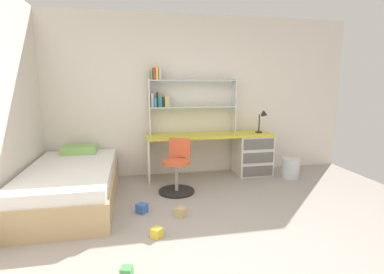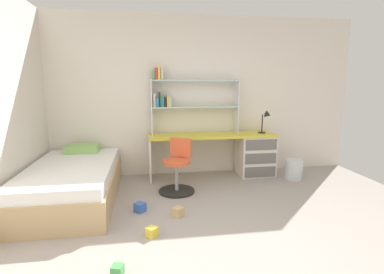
{
  "view_description": "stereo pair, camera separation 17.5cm",
  "coord_description": "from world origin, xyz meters",
  "px_view_note": "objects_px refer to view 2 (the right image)",
  "views": [
    {
      "loc": [
        -0.96,
        -2.32,
        1.56
      ],
      "look_at": [
        -0.15,
        1.68,
        0.82
      ],
      "focal_mm": 27.67,
      "sensor_mm": 36.0,
      "label": 1
    },
    {
      "loc": [
        -0.79,
        -2.35,
        1.56
      ],
      "look_at": [
        -0.15,
        1.68,
        0.82
      ],
      "focal_mm": 27.67,
      "sensor_mm": 36.0,
      "label": 2
    }
  ],
  "objects_px": {
    "desk_lamp": "(267,118)",
    "toy_block_blue_1": "(140,207)",
    "waste_bin": "(294,169)",
    "bookshelf_hutch": "(183,96)",
    "toy_block_natural_2": "(178,212)",
    "toy_block_yellow_0": "(152,232)",
    "swivel_chair": "(177,172)",
    "toy_block_green_3": "(117,270)",
    "desk": "(244,152)",
    "bed_platform": "(72,183)"
  },
  "relations": [
    {
      "from": "desk_lamp",
      "to": "toy_block_blue_1",
      "type": "relative_size",
      "value": 3.33
    },
    {
      "from": "waste_bin",
      "to": "bookshelf_hutch",
      "type": "bearing_deg",
      "value": 163.92
    },
    {
      "from": "desk_lamp",
      "to": "toy_block_natural_2",
      "type": "distance_m",
      "value": 2.37
    },
    {
      "from": "waste_bin",
      "to": "toy_block_yellow_0",
      "type": "distance_m",
      "value": 2.81
    },
    {
      "from": "desk_lamp",
      "to": "toy_block_blue_1",
      "type": "distance_m",
      "value": 2.6
    },
    {
      "from": "bookshelf_hutch",
      "to": "waste_bin",
      "type": "distance_m",
      "value": 2.19
    },
    {
      "from": "toy_block_blue_1",
      "to": "toy_block_natural_2",
      "type": "relative_size",
      "value": 1.04
    },
    {
      "from": "swivel_chair",
      "to": "toy_block_blue_1",
      "type": "bearing_deg",
      "value": -130.11
    },
    {
      "from": "bookshelf_hutch",
      "to": "swivel_chair",
      "type": "distance_m",
      "value": 1.32
    },
    {
      "from": "desk_lamp",
      "to": "toy_block_green_3",
      "type": "bearing_deg",
      "value": -133.19
    },
    {
      "from": "toy_block_blue_1",
      "to": "desk",
      "type": "bearing_deg",
      "value": 35.54
    },
    {
      "from": "toy_block_green_3",
      "to": "waste_bin",
      "type": "bearing_deg",
      "value": 38.51
    },
    {
      "from": "swivel_chair",
      "to": "toy_block_yellow_0",
      "type": "relative_size",
      "value": 7.68
    },
    {
      "from": "desk",
      "to": "waste_bin",
      "type": "relative_size",
      "value": 6.33
    },
    {
      "from": "toy_block_yellow_0",
      "to": "waste_bin",
      "type": "bearing_deg",
      "value": 32.74
    },
    {
      "from": "toy_block_blue_1",
      "to": "bookshelf_hutch",
      "type": "bearing_deg",
      "value": 62.69
    },
    {
      "from": "desk",
      "to": "swivel_chair",
      "type": "distance_m",
      "value": 1.38
    },
    {
      "from": "toy_block_yellow_0",
      "to": "toy_block_green_3",
      "type": "height_order",
      "value": "toy_block_yellow_0"
    },
    {
      "from": "toy_block_blue_1",
      "to": "toy_block_green_3",
      "type": "height_order",
      "value": "toy_block_blue_1"
    },
    {
      "from": "swivel_chair",
      "to": "toy_block_natural_2",
      "type": "bearing_deg",
      "value": -95.69
    },
    {
      "from": "bookshelf_hutch",
      "to": "bed_platform",
      "type": "relative_size",
      "value": 0.72
    },
    {
      "from": "desk",
      "to": "toy_block_blue_1",
      "type": "height_order",
      "value": "desk"
    },
    {
      "from": "waste_bin",
      "to": "toy_block_yellow_0",
      "type": "bearing_deg",
      "value": -147.26
    },
    {
      "from": "desk",
      "to": "desk_lamp",
      "type": "bearing_deg",
      "value": -7.61
    },
    {
      "from": "desk",
      "to": "toy_block_yellow_0",
      "type": "relative_size",
      "value": 21.05
    },
    {
      "from": "toy_block_blue_1",
      "to": "toy_block_yellow_0",
      "type": "bearing_deg",
      "value": -78.19
    },
    {
      "from": "toy_block_yellow_0",
      "to": "toy_block_natural_2",
      "type": "bearing_deg",
      "value": 53.02
    },
    {
      "from": "waste_bin",
      "to": "toy_block_green_3",
      "type": "height_order",
      "value": "waste_bin"
    },
    {
      "from": "desk",
      "to": "swivel_chair",
      "type": "xyz_separation_m",
      "value": [
        -1.22,
        -0.62,
        -0.11
      ]
    },
    {
      "from": "bookshelf_hutch",
      "to": "toy_block_blue_1",
      "type": "height_order",
      "value": "bookshelf_hutch"
    },
    {
      "from": "waste_bin",
      "to": "toy_block_yellow_0",
      "type": "xyz_separation_m",
      "value": [
        -2.36,
        -1.52,
        -0.12
      ]
    },
    {
      "from": "desk_lamp",
      "to": "toy_block_green_3",
      "type": "relative_size",
      "value": 4.23
    },
    {
      "from": "bookshelf_hutch",
      "to": "bed_platform",
      "type": "distance_m",
      "value": 2.16
    },
    {
      "from": "bed_platform",
      "to": "toy_block_yellow_0",
      "type": "xyz_separation_m",
      "value": [
        1.03,
        -1.14,
        -0.2
      ]
    },
    {
      "from": "desk_lamp",
      "to": "toy_block_yellow_0",
      "type": "relative_size",
      "value": 3.82
    },
    {
      "from": "bed_platform",
      "to": "toy_block_natural_2",
      "type": "bearing_deg",
      "value": -27.82
    },
    {
      "from": "bookshelf_hutch",
      "to": "toy_block_blue_1",
      "type": "relative_size",
      "value": 12.77
    },
    {
      "from": "desk",
      "to": "bed_platform",
      "type": "relative_size",
      "value": 1.03
    },
    {
      "from": "waste_bin",
      "to": "swivel_chair",
      "type": "bearing_deg",
      "value": -172.41
    },
    {
      "from": "waste_bin",
      "to": "desk",
      "type": "bearing_deg",
      "value": 153.79
    },
    {
      "from": "bed_platform",
      "to": "toy_block_blue_1",
      "type": "distance_m",
      "value": 1.05
    },
    {
      "from": "bed_platform",
      "to": "toy_block_yellow_0",
      "type": "height_order",
      "value": "bed_platform"
    },
    {
      "from": "waste_bin",
      "to": "toy_block_natural_2",
      "type": "relative_size",
      "value": 3.02
    },
    {
      "from": "swivel_chair",
      "to": "toy_block_green_3",
      "type": "relative_size",
      "value": 8.5
    },
    {
      "from": "desk_lamp",
      "to": "toy_block_green_3",
      "type": "height_order",
      "value": "desk_lamp"
    },
    {
      "from": "swivel_chair",
      "to": "toy_block_yellow_0",
      "type": "xyz_separation_m",
      "value": [
        -0.4,
        -1.26,
        -0.25
      ]
    },
    {
      "from": "bookshelf_hutch",
      "to": "waste_bin",
      "type": "xyz_separation_m",
      "value": [
        1.77,
        -0.51,
        -1.19
      ]
    },
    {
      "from": "desk",
      "to": "swivel_chair",
      "type": "bearing_deg",
      "value": -153.06
    },
    {
      "from": "waste_bin",
      "to": "bed_platform",
      "type": "bearing_deg",
      "value": -173.58
    },
    {
      "from": "desk_lamp",
      "to": "toy_block_blue_1",
      "type": "bearing_deg",
      "value": -150.26
    }
  ]
}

